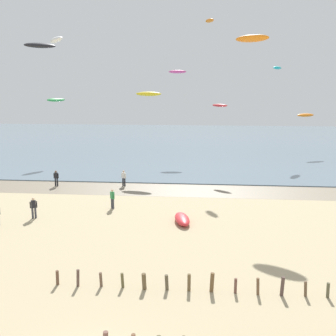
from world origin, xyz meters
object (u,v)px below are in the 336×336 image
object	(u,v)px
kite_aloft_8	(305,115)
kite_aloft_11	(56,40)
kite_aloft_5	(210,21)
kite_aloft_1	(220,105)
kite_aloft_3	(178,72)
kite_aloft_10	(149,94)
person_mid_beach	(112,198)
kite_aloft_6	(277,68)
grounded_kite	(182,219)
kite_aloft_4	(40,45)
kite_aloft_9	(252,38)
kite_aloft_0	(56,100)
person_far_down_beach	(56,178)
person_left_flank	(34,207)
person_nearest_camera	(124,178)

from	to	relation	value
kite_aloft_8	kite_aloft_11	distance (m)	40.94
kite_aloft_5	kite_aloft_1	bearing A→B (deg)	174.48
kite_aloft_3	kite_aloft_10	distance (m)	13.45
person_mid_beach	kite_aloft_6	distance (m)	35.61
kite_aloft_10	kite_aloft_6	bearing A→B (deg)	48.08
grounded_kite	kite_aloft_10	xyz separation A→B (m)	(-5.18, 18.88, 9.29)
person_mid_beach	kite_aloft_11	distance (m)	14.34
kite_aloft_4	kite_aloft_11	xyz separation A→B (m)	(4.22, -6.53, -0.27)
kite_aloft_5	kite_aloft_9	xyz separation A→B (m)	(3.64, -14.44, -3.91)
person_mid_beach	kite_aloft_0	bearing A→B (deg)	120.47
kite_aloft_6	kite_aloft_10	world-z (taller)	kite_aloft_6
kite_aloft_6	kite_aloft_11	xyz separation A→B (m)	(-23.21, -26.16, 1.07)
kite_aloft_3	kite_aloft_6	size ratio (longest dim) A/B	1.02
kite_aloft_1	kite_aloft_9	bearing A→B (deg)	-40.31
person_far_down_beach	kite_aloft_1	distance (m)	20.60
person_left_flank	kite_aloft_11	world-z (taller)	kite_aloft_11
kite_aloft_6	kite_aloft_9	distance (m)	24.04
person_left_flank	kite_aloft_11	bearing A→B (deg)	81.34
grounded_kite	kite_aloft_0	size ratio (longest dim) A/B	0.98
grounded_kite	kite_aloft_9	world-z (taller)	kite_aloft_9
kite_aloft_6	kite_aloft_9	xyz separation A→B (m)	(-6.42, -23.13, 1.36)
kite_aloft_0	kite_aloft_9	world-z (taller)	kite_aloft_9
person_nearest_camera	kite_aloft_9	distance (m)	18.78
kite_aloft_6	kite_aloft_10	size ratio (longest dim) A/B	0.81
person_left_flank	kite_aloft_3	distance (m)	35.10
kite_aloft_6	kite_aloft_9	size ratio (longest dim) A/B	0.83
kite_aloft_6	kite_aloft_9	bearing A→B (deg)	14.66
kite_aloft_6	kite_aloft_8	size ratio (longest dim) A/B	0.86
person_mid_beach	grounded_kite	xyz separation A→B (m)	(6.22, -3.17, -0.62)
kite_aloft_3	kite_aloft_4	distance (m)	23.98
person_mid_beach	kite_aloft_11	size ratio (longest dim) A/B	0.61
person_far_down_beach	kite_aloft_6	xyz separation A→B (m)	(26.08, 20.73, 12.29)
person_left_flank	person_far_down_beach	world-z (taller)	same
person_nearest_camera	kite_aloft_1	distance (m)	14.69
grounded_kite	kite_aloft_10	distance (m)	21.67
person_left_flank	kite_aloft_9	distance (m)	23.63
person_left_flank	grounded_kite	world-z (taller)	person_left_flank
grounded_kite	person_left_flank	bearing A→B (deg)	-102.15
person_far_down_beach	kite_aloft_8	bearing A→B (deg)	36.49
kite_aloft_4	kite_aloft_6	size ratio (longest dim) A/B	1.20
kite_aloft_1	kite_aloft_9	size ratio (longest dim) A/B	0.68
person_nearest_camera	kite_aloft_10	distance (m)	11.78
person_far_down_beach	kite_aloft_11	world-z (taller)	kite_aloft_11
person_mid_beach	kite_aloft_5	xyz separation A→B (m)	(8.26, 19.27, 17.56)
person_left_flank	kite_aloft_5	world-z (taller)	kite_aloft_5
kite_aloft_0	kite_aloft_4	bearing A→B (deg)	-132.20
person_nearest_camera	kite_aloft_4	distance (m)	16.06
kite_aloft_10	kite_aloft_5	bearing A→B (deg)	38.99
kite_aloft_10	kite_aloft_3	bearing A→B (deg)	91.08
grounded_kite	kite_aloft_1	xyz separation A→B (m)	(3.41, 18.64, 7.95)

